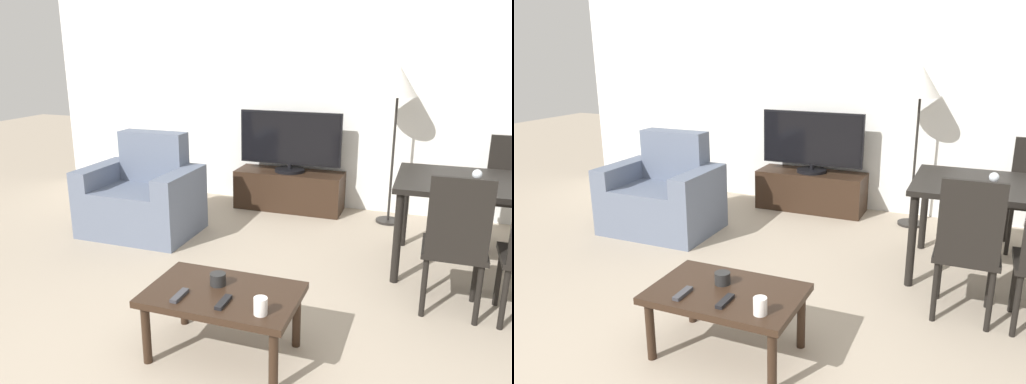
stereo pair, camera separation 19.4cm
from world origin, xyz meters
TOP-DOWN VIEW (x-y plane):
  - wall_back at (0.00, 3.76)m, footprint 7.29×0.06m
  - armchair at (-1.72, 2.35)m, footprint 1.02×0.74m
  - tv_stand at (-0.62, 3.48)m, footprint 1.15×0.41m
  - tv at (-0.62, 3.48)m, footprint 1.09×0.32m
  - coffee_table at (-0.21, 0.76)m, footprint 0.85×0.55m
  - dining_table at (1.24, 2.43)m, footprint 1.34×0.90m
  - dining_chair_near at (1.00, 1.67)m, footprint 0.40×0.40m
  - floor_lamp at (0.45, 3.40)m, footprint 0.37×0.37m
  - remote_primary at (-0.15, 0.63)m, footprint 0.04×0.15m
  - remote_secondary at (-0.41, 0.62)m, footprint 0.04×0.15m
  - cup_white_near at (-0.27, 0.82)m, footprint 0.09×0.09m
  - cup_colored_far at (0.07, 0.60)m, footprint 0.07×0.07m
  - wine_glass_right at (1.12, 2.15)m, footprint 0.07×0.07m

SIDE VIEW (x-z plane):
  - tv_stand at x=-0.62m, z-range 0.00..0.42m
  - armchair at x=-1.72m, z-range -0.14..0.78m
  - coffee_table at x=-0.21m, z-range 0.15..0.54m
  - remote_primary at x=-0.15m, z-range 0.40..0.42m
  - remote_secondary at x=-0.41m, z-range 0.40..0.42m
  - cup_white_near at x=-0.27m, z-range 0.40..0.47m
  - cup_colored_far at x=0.07m, z-range 0.40..0.49m
  - dining_chair_near at x=1.00m, z-range 0.04..1.00m
  - dining_table at x=1.24m, z-range 0.29..1.02m
  - tv at x=-0.62m, z-range 0.42..1.06m
  - wine_glass_right at x=1.12m, z-range 0.77..0.91m
  - floor_lamp at x=0.45m, z-range 0.57..2.11m
  - wall_back at x=0.00m, z-range 0.00..2.70m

